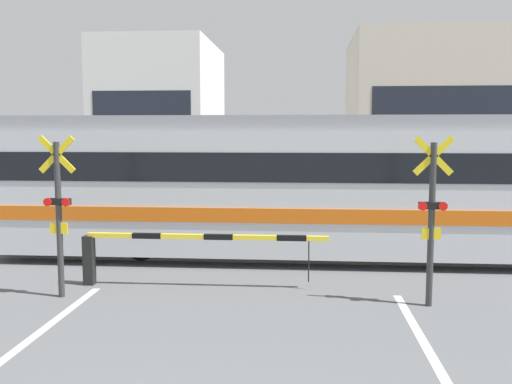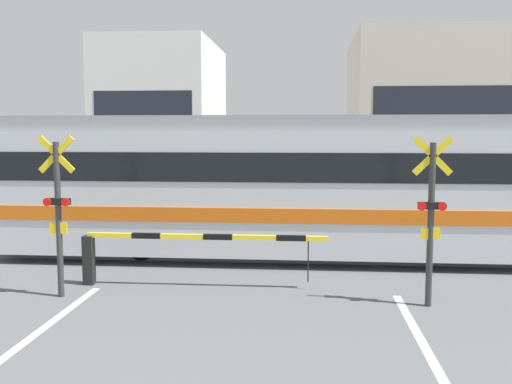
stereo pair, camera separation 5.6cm
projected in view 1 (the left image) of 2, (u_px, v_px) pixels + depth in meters
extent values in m
cube|color=gray|center=(255.00, 261.00, 13.18)|extent=(50.00, 0.10, 0.08)
cube|color=gray|center=(259.00, 248.00, 14.60)|extent=(50.00, 0.10, 0.08)
cube|color=silver|center=(375.00, 191.00, 13.49)|extent=(17.68, 2.85, 2.78)
cube|color=gray|center=(377.00, 124.00, 13.32)|extent=(17.50, 2.51, 0.36)
cube|color=orange|center=(375.00, 208.00, 13.53)|extent=(17.69, 2.91, 0.32)
cube|color=black|center=(376.00, 164.00, 13.42)|extent=(16.97, 2.89, 0.64)
cube|color=black|center=(15.00, 163.00, 14.15)|extent=(0.03, 2.00, 0.80)
cylinder|color=black|center=(141.00, 244.00, 13.36)|extent=(0.76, 0.12, 0.76)
cylinder|color=black|center=(157.00, 233.00, 14.78)|extent=(0.76, 0.12, 0.76)
cube|color=black|center=(89.00, 260.00, 11.24)|extent=(0.20, 0.20, 0.98)
cube|color=yellow|center=(206.00, 237.00, 10.99)|extent=(4.69, 0.09, 0.09)
cube|color=black|center=(147.00, 236.00, 11.08)|extent=(0.56, 0.10, 0.10)
cube|color=black|center=(218.00, 237.00, 10.97)|extent=(0.56, 0.10, 0.10)
cube|color=black|center=(292.00, 238.00, 10.85)|extent=(0.56, 0.10, 0.10)
cylinder|color=black|center=(309.00, 261.00, 10.87)|extent=(0.02, 0.02, 0.80)
cube|color=black|center=(371.00, 218.00, 16.75)|extent=(0.20, 0.20, 0.98)
cube|color=yellow|center=(291.00, 200.00, 16.89)|extent=(4.69, 0.09, 0.09)
cube|color=black|center=(331.00, 200.00, 16.79)|extent=(0.56, 0.10, 0.10)
cube|color=black|center=(283.00, 200.00, 16.91)|extent=(0.56, 0.10, 0.10)
cube|color=black|center=(236.00, 199.00, 17.03)|extent=(0.56, 0.10, 0.10)
cylinder|color=black|center=(225.00, 214.00, 17.10)|extent=(0.02, 0.02, 0.80)
cylinder|color=#333333|center=(59.00, 220.00, 10.31)|extent=(0.11, 0.11, 2.83)
cube|color=yellow|center=(57.00, 154.00, 10.18)|extent=(0.68, 0.04, 0.68)
cube|color=yellow|center=(57.00, 154.00, 10.18)|extent=(0.68, 0.04, 0.68)
cube|color=black|center=(58.00, 202.00, 10.27)|extent=(0.44, 0.12, 0.12)
cylinder|color=red|center=(47.00, 202.00, 10.21)|extent=(0.15, 0.03, 0.15)
cylinder|color=red|center=(66.00, 202.00, 10.18)|extent=(0.15, 0.03, 0.15)
cube|color=yellow|center=(59.00, 228.00, 10.30)|extent=(0.32, 0.03, 0.20)
cylinder|color=#333333|center=(431.00, 225.00, 9.76)|extent=(0.11, 0.11, 2.83)
cube|color=yellow|center=(434.00, 156.00, 9.64)|extent=(0.68, 0.04, 0.68)
cube|color=yellow|center=(434.00, 156.00, 9.64)|extent=(0.68, 0.04, 0.68)
cube|color=black|center=(432.00, 206.00, 9.73)|extent=(0.44, 0.12, 0.12)
cylinder|color=red|center=(423.00, 206.00, 9.67)|extent=(0.15, 0.03, 0.15)
cylinder|color=red|center=(443.00, 206.00, 9.64)|extent=(0.15, 0.03, 0.15)
cube|color=yellow|center=(431.00, 234.00, 9.76)|extent=(0.32, 0.03, 0.20)
cylinder|color=brown|center=(289.00, 206.00, 20.04)|extent=(0.13, 0.13, 0.81)
cylinder|color=brown|center=(293.00, 206.00, 20.02)|extent=(0.13, 0.13, 0.81)
cube|color=#B7B7BC|center=(291.00, 185.00, 19.95)|extent=(0.38, 0.22, 0.64)
sphere|color=tan|center=(291.00, 173.00, 19.91)|extent=(0.22, 0.22, 0.22)
cube|color=white|center=(163.00, 118.00, 29.22)|extent=(5.32, 7.72, 7.40)
cube|color=#1E232D|center=(141.00, 107.00, 25.34)|extent=(4.47, 0.03, 1.48)
cube|color=beige|center=(424.00, 115.00, 28.12)|extent=(7.21, 7.72, 7.59)
cube|color=#1E232D|center=(444.00, 104.00, 24.25)|extent=(6.05, 0.03, 1.52)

